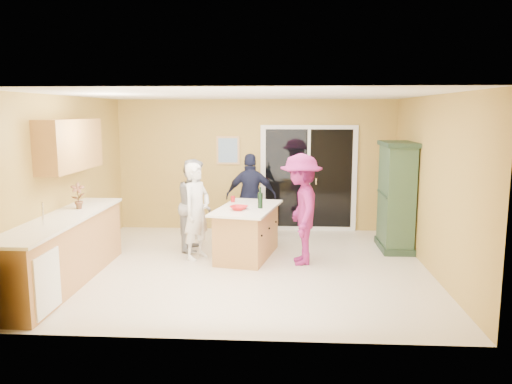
# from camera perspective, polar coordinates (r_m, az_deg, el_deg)

# --- Properties ---
(floor) EXTENTS (5.50, 5.50, 0.00)m
(floor) POSITION_cam_1_polar(r_m,az_deg,el_deg) (7.76, -1.16, -8.52)
(floor) COLOR beige
(floor) RESTS_ON ground
(ceiling) EXTENTS (5.50, 5.00, 0.10)m
(ceiling) POSITION_cam_1_polar(r_m,az_deg,el_deg) (7.40, -1.23, 11.04)
(ceiling) COLOR white
(ceiling) RESTS_ON wall_back
(wall_back) EXTENTS (5.50, 0.10, 2.60)m
(wall_back) POSITION_cam_1_polar(r_m,az_deg,el_deg) (9.94, -0.04, 3.06)
(wall_back) COLOR tan
(wall_back) RESTS_ON ground
(wall_front) EXTENTS (5.50, 0.10, 2.60)m
(wall_front) POSITION_cam_1_polar(r_m,az_deg,el_deg) (5.02, -3.49, -3.01)
(wall_front) COLOR tan
(wall_front) RESTS_ON ground
(wall_left) EXTENTS (0.10, 5.00, 2.60)m
(wall_left) POSITION_cam_1_polar(r_m,az_deg,el_deg) (8.16, -20.82, 1.12)
(wall_left) COLOR tan
(wall_left) RESTS_ON ground
(wall_right) EXTENTS (0.10, 5.00, 2.60)m
(wall_right) POSITION_cam_1_polar(r_m,az_deg,el_deg) (7.75, 19.52, 0.80)
(wall_right) COLOR tan
(wall_right) RESTS_ON ground
(left_cabinet_run) EXTENTS (0.65, 3.05, 1.24)m
(left_cabinet_run) POSITION_cam_1_polar(r_m,az_deg,el_deg) (7.27, -21.64, -6.62)
(left_cabinet_run) COLOR #B87F47
(left_cabinet_run) RESTS_ON floor
(upper_cabinets) EXTENTS (0.35, 1.60, 0.75)m
(upper_cabinets) POSITION_cam_1_polar(r_m,az_deg,el_deg) (7.85, -20.49, 5.07)
(upper_cabinets) COLOR #B87F47
(upper_cabinets) RESTS_ON wall_left
(sliding_door) EXTENTS (1.90, 0.07, 2.10)m
(sliding_door) POSITION_cam_1_polar(r_m,az_deg,el_deg) (9.93, 6.01, 1.55)
(sliding_door) COLOR silver
(sliding_door) RESTS_ON floor
(framed_picture) EXTENTS (0.46, 0.04, 0.56)m
(framed_picture) POSITION_cam_1_polar(r_m,az_deg,el_deg) (9.94, -3.22, 4.78)
(framed_picture) COLOR tan
(framed_picture) RESTS_ON wall_back
(kitchen_island) EXTENTS (1.15, 1.72, 0.83)m
(kitchen_island) POSITION_cam_1_polar(r_m,az_deg,el_deg) (8.18, -1.01, -4.75)
(kitchen_island) COLOR #B87F47
(kitchen_island) RESTS_ON floor
(green_hutch) EXTENTS (0.53, 1.01, 1.86)m
(green_hutch) POSITION_cam_1_polar(r_m,az_deg,el_deg) (8.86, 15.72, -0.62)
(green_hutch) COLOR #203424
(green_hutch) RESTS_ON floor
(woman_white) EXTENTS (0.59, 0.68, 1.56)m
(woman_white) POSITION_cam_1_polar(r_m,az_deg,el_deg) (8.06, -6.80, -2.20)
(woman_white) COLOR white
(woman_white) RESTS_ON floor
(woman_grey) EXTENTS (0.60, 0.76, 1.57)m
(woman_grey) POSITION_cam_1_polar(r_m,az_deg,el_deg) (8.61, -6.99, -1.44)
(woman_grey) COLOR #AEAEB1
(woman_grey) RESTS_ON floor
(woman_navy) EXTENTS (0.95, 0.42, 1.60)m
(woman_navy) POSITION_cam_1_polar(r_m,az_deg,el_deg) (9.29, -0.57, -0.50)
(woman_navy) COLOR #181834
(woman_navy) RESTS_ON floor
(woman_magenta) EXTENTS (0.72, 1.16, 1.73)m
(woman_magenta) POSITION_cam_1_polar(r_m,az_deg,el_deg) (7.76, 5.15, -1.97)
(woman_magenta) COLOR #821C5A
(woman_magenta) RESTS_ON floor
(serving_bowl) EXTENTS (0.35, 0.35, 0.07)m
(serving_bowl) POSITION_cam_1_polar(r_m,az_deg,el_deg) (7.84, -1.95, -1.83)
(serving_bowl) COLOR red
(serving_bowl) RESTS_ON kitchen_island
(tulip_vase) EXTENTS (0.24, 0.20, 0.39)m
(tulip_vase) POSITION_cam_1_polar(r_m,az_deg,el_deg) (7.78, -19.68, -0.41)
(tulip_vase) COLOR #AA1123
(tulip_vase) RESTS_ON left_cabinet_run
(tumbler_near) EXTENTS (0.09, 0.09, 0.10)m
(tumbler_near) POSITION_cam_1_polar(r_m,az_deg,el_deg) (8.54, -2.65, -0.80)
(tumbler_near) COLOR red
(tumbler_near) RESTS_ON kitchen_island
(tumbler_far) EXTENTS (0.08, 0.08, 0.10)m
(tumbler_far) POSITION_cam_1_polar(r_m,az_deg,el_deg) (8.52, 0.54, -0.83)
(tumbler_far) COLOR red
(tumbler_far) RESTS_ON kitchen_island
(wine_bottle) EXTENTS (0.08, 0.08, 0.34)m
(wine_bottle) POSITION_cam_1_polar(r_m,az_deg,el_deg) (7.97, 0.49, -0.91)
(wine_bottle) COLOR black
(wine_bottle) RESTS_ON kitchen_island
(white_plate) EXTENTS (0.24, 0.24, 0.01)m
(white_plate) POSITION_cam_1_polar(r_m,az_deg,el_deg) (7.88, -1.54, -1.96)
(white_plate) COLOR white
(white_plate) RESTS_ON kitchen_island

